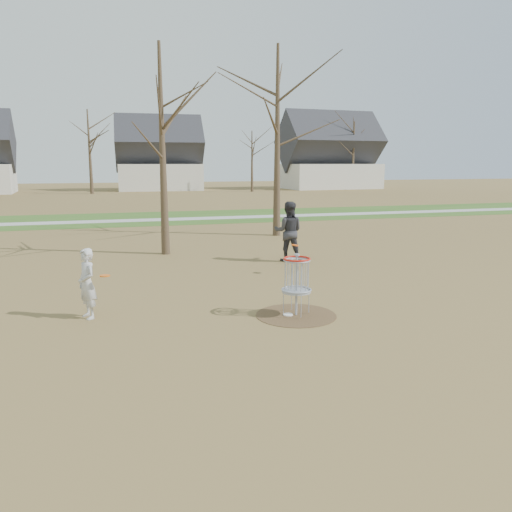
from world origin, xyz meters
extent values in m
plane|color=brown|center=(0.00, 0.00, 0.00)|extent=(160.00, 160.00, 0.00)
cube|color=#2D5119|center=(0.00, 21.00, 0.01)|extent=(160.00, 8.00, 0.01)
cube|color=#9E9E99|center=(0.00, 20.00, 0.01)|extent=(160.00, 1.50, 0.01)
cylinder|color=#47331E|center=(0.00, 0.00, 0.01)|extent=(1.80, 1.80, 0.01)
imported|color=silver|center=(-4.43, 1.07, 0.77)|extent=(0.57, 0.66, 1.54)
imported|color=#2F2E33|center=(1.94, 5.98, 1.03)|extent=(1.21, 1.08, 2.06)
cylinder|color=white|center=(-0.18, 0.04, 0.02)|extent=(0.22, 0.22, 0.02)
cylinder|color=#F7560D|center=(1.41, 3.92, 0.90)|extent=(0.22, 0.22, 0.05)
cylinder|color=#E1590B|center=(-4.04, 0.83, 0.98)|extent=(0.22, 0.22, 0.02)
cylinder|color=#9EA3AD|center=(0.00, 0.00, 0.68)|extent=(0.05, 0.05, 1.35)
cylinder|color=#9EA3AD|center=(0.00, 0.00, 0.55)|extent=(0.64, 0.64, 0.04)
torus|color=#9EA3AD|center=(0.00, 0.00, 1.25)|extent=(0.60, 0.60, 0.04)
torus|color=red|center=(0.00, 0.00, 1.28)|extent=(0.60, 0.60, 0.04)
cone|color=#382B1E|center=(-2.00, 8.50, 3.75)|extent=(0.32, 0.32, 7.50)
cone|color=#382B1E|center=(3.50, 12.00, 4.25)|extent=(0.36, 0.36, 8.50)
cone|color=#382B1E|center=(-6.00, 48.00, 4.50)|extent=(0.40, 0.40, 9.00)
cone|color=#382B1E|center=(12.00, 47.00, 3.50)|extent=(0.32, 0.32, 7.00)
cone|color=#382B1E|center=(26.00, 49.00, 4.25)|extent=(0.38, 0.38, 8.50)
cube|color=silver|center=(2.00, 54.00, 1.60)|extent=(10.24, 7.34, 3.20)
pyramid|color=#2D2D33|center=(2.00, 54.00, 4.98)|extent=(10.74, 7.36, 3.55)
cube|color=silver|center=(24.00, 52.00, 1.60)|extent=(12.40, 8.62, 3.20)
pyramid|color=#2D2D33|center=(24.00, 52.00, 5.23)|extent=(13.00, 8.65, 4.06)
camera|label=1|loc=(-3.79, -10.01, 3.34)|focal=35.00mm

